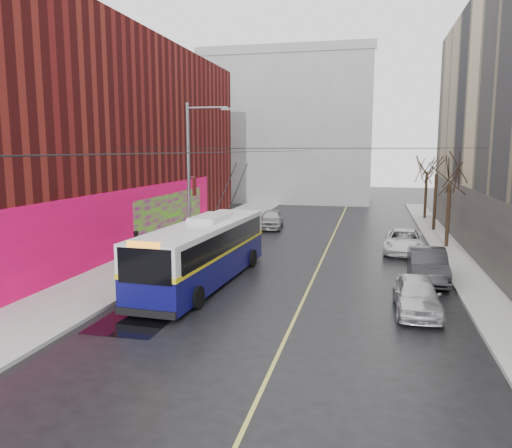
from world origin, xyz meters
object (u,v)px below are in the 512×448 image
(tree_mid, at_px, (437,164))
(parked_car_a, at_px, (417,295))
(streetlight_pole, at_px, (191,175))
(following_car, at_px, (271,219))
(parked_car_c, at_px, (404,241))
(pedestrian_b, at_px, (137,244))
(pedestrian_c, at_px, (175,244))
(tree_near, at_px, (450,171))
(tree_far, at_px, (427,163))
(parked_car_b, at_px, (428,265))
(pedestrian_a, at_px, (144,252))
(trolleybus, at_px, (204,251))

(tree_mid, bearing_deg, parked_car_a, -98.11)
(streetlight_pole, height_order, following_car, streetlight_pole)
(tree_mid, bearing_deg, parked_car_c, -107.27)
(pedestrian_b, height_order, pedestrian_c, pedestrian_b)
(streetlight_pole, relative_size, pedestrian_c, 5.80)
(tree_mid, bearing_deg, following_car, -173.85)
(tree_mid, relative_size, parked_car_c, 1.31)
(tree_near, height_order, tree_far, tree_far)
(tree_mid, xyz_separation_m, parked_car_c, (-2.76, -8.89, -4.54))
(parked_car_c, distance_m, following_car, 12.45)
(tree_far, bearing_deg, parked_car_c, -99.87)
(parked_car_b, bearing_deg, pedestrian_b, 177.03)
(tree_far, xyz_separation_m, parked_car_c, (-2.76, -15.89, -4.43))
(streetlight_pole, relative_size, tree_far, 1.37)
(following_car, distance_m, pedestrian_c, 13.04)
(pedestrian_b, bearing_deg, streetlight_pole, -12.65)
(tree_far, relative_size, pedestrian_c, 4.23)
(parked_car_a, relative_size, parked_car_c, 0.83)
(streetlight_pole, bearing_deg, parked_car_b, -12.10)
(pedestrian_b, bearing_deg, parked_car_b, -50.11)
(parked_car_c, bearing_deg, pedestrian_c, -154.55)
(tree_mid, xyz_separation_m, parked_car_a, (-2.97, -20.84, -4.53))
(tree_far, bearing_deg, tree_near, -90.00)
(tree_near, relative_size, tree_far, 0.97)
(tree_near, distance_m, tree_far, 14.00)
(pedestrian_a, bearing_deg, parked_car_c, -56.45)
(streetlight_pole, xyz_separation_m, tree_near, (15.14, 6.00, 0.13))
(parked_car_c, relative_size, pedestrian_a, 3.21)
(tree_far, height_order, parked_car_c, tree_far)
(pedestrian_c, bearing_deg, pedestrian_b, 69.86)
(streetlight_pole, bearing_deg, tree_near, 21.62)
(tree_far, bearing_deg, parked_car_a, -96.09)
(tree_mid, distance_m, pedestrian_c, 21.58)
(trolleybus, relative_size, parked_car_b, 2.46)
(parked_car_a, height_order, parked_car_b, parked_car_b)
(streetlight_pole, bearing_deg, trolleybus, -64.39)
(parked_car_a, height_order, pedestrian_c, pedestrian_c)
(trolleybus, height_order, parked_car_b, trolleybus)
(tree_near, height_order, pedestrian_b, tree_near)
(parked_car_c, bearing_deg, pedestrian_a, -146.25)
(trolleybus, bearing_deg, parked_car_b, 17.52)
(tree_far, distance_m, parked_car_b, 23.31)
(tree_mid, bearing_deg, parked_car_b, -97.44)
(pedestrian_c, bearing_deg, pedestrian_a, 125.15)
(pedestrian_a, bearing_deg, tree_far, -30.96)
(tree_near, height_order, pedestrian_c, tree_near)
(pedestrian_c, bearing_deg, tree_far, -78.57)
(parked_car_a, relative_size, pedestrian_b, 2.66)
(parked_car_c, relative_size, following_car, 1.14)
(streetlight_pole, bearing_deg, tree_mid, 40.65)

